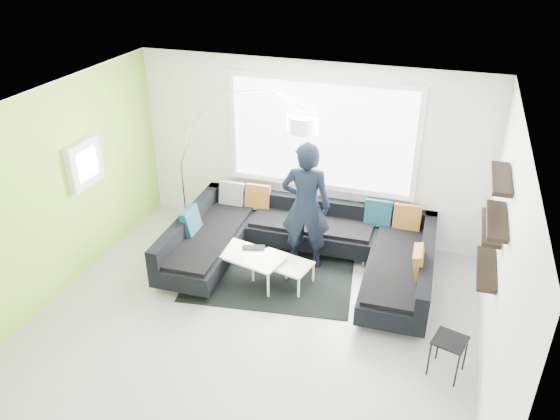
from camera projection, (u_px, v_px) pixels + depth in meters
The scene contains 9 objects.
ground at pixel (254, 321), 7.04m from camera, with size 5.50×5.50×0.00m, color gray.
room_shell at pixel (260, 189), 6.35m from camera, with size 5.54×5.04×2.82m.
sectional_sofa at pixel (300, 250), 7.89m from camera, with size 3.77×2.41×0.80m.
rug at pixel (271, 275), 7.95m from camera, with size 2.35×1.71×0.01m, color black.
coffee_table at pixel (267, 268), 7.74m from camera, with size 1.23×0.71×0.40m, color white.
arc_lamp at pixel (181, 163), 8.60m from camera, with size 2.23×0.99×2.37m, color silver, non-canonical shape.
side_table at pixel (447, 356), 6.13m from camera, with size 0.35×0.35×0.48m, color black.
person at pixel (306, 206), 7.76m from camera, with size 0.77×0.56×1.95m, color black.
laptop at pixel (253, 249), 7.79m from camera, with size 0.37×0.29×0.03m, color black.
Camera 1 is at (2.06, -5.14, 4.58)m, focal length 35.00 mm.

